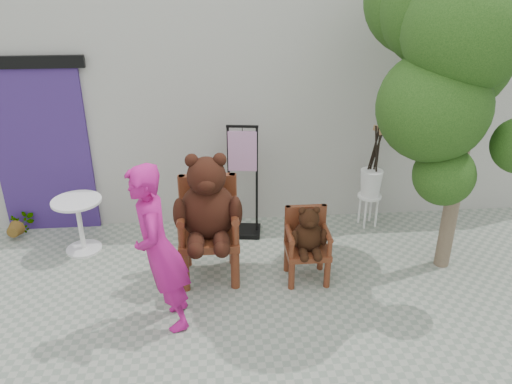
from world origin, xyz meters
TOP-DOWN VIEW (x-y plane):
  - ground_plane at (0.00, 0.00)m, footprint 60.00×60.00m
  - back_wall at (0.00, 3.10)m, footprint 9.00×1.00m
  - doorway at (-3.00, 2.58)m, footprint 1.40×0.11m
  - chair_big at (-0.88, 1.22)m, footprint 0.75×0.79m
  - chair_small at (0.22, 1.08)m, footprint 0.48×0.49m
  - person at (-1.33, 0.41)m, footprint 0.49×0.68m
  - cafe_table at (-2.48, 1.92)m, footprint 0.60×0.60m
  - display_stand at (-0.43, 2.18)m, footprint 0.49×0.41m
  - stool_bucket at (1.30, 2.27)m, footprint 0.32×0.32m
  - tree at (1.57, 1.19)m, footprint 1.78×2.08m
  - potted_plant at (-3.40, 2.35)m, footprint 0.35×0.31m

SIDE VIEW (x-z plane):
  - ground_plane at x=0.00m, z-range 0.00..0.00m
  - potted_plant at x=-3.40m, z-range 0.00..0.36m
  - cafe_table at x=-2.48m, z-range 0.09..0.79m
  - chair_small at x=0.22m, z-range 0.08..1.00m
  - display_stand at x=-0.43m, z-range -0.17..1.34m
  - stool_bucket at x=1.30m, z-range -0.08..1.37m
  - chair_big at x=-0.88m, z-range 0.09..1.60m
  - person at x=-1.33m, z-range 0.00..1.72m
  - doorway at x=-3.00m, z-range 0.00..2.33m
  - back_wall at x=0.00m, z-range 0.00..3.00m
  - tree at x=1.57m, z-range 0.83..4.41m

